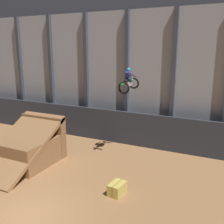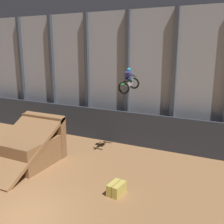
{
  "view_description": "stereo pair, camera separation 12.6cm",
  "coord_description": "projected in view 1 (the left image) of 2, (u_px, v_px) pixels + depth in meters",
  "views": [
    {
      "loc": [
        7.26,
        -7.0,
        6.73
      ],
      "look_at": [
        0.82,
        6.41,
        3.09
      ],
      "focal_mm": 42.0,
      "sensor_mm": 36.0,
      "label": 1
    },
    {
      "loc": [
        7.37,
        -6.95,
        6.73
      ],
      "look_at": [
        0.82,
        6.41,
        3.09
      ],
      "focal_mm": 42.0,
      "sensor_mm": 36.0,
      "label": 2
    }
  ],
  "objects": [
    {
      "name": "dirt_ramp",
      "position": [
        30.0,
        147.0,
        15.82
      ],
      "size": [
        3.1,
        4.93,
        2.76
      ],
      "color": "olive",
      "rests_on": "ground_plane"
    },
    {
      "name": "hay_bale_trackside",
      "position": [
        117.0,
        189.0,
        12.36
      ],
      "size": [
        0.69,
        0.96,
        0.57
      ],
      "rotation": [
        0.0,
        0.0,
        1.46
      ],
      "color": "#CCB751",
      "rests_on": "ground_plane"
    },
    {
      "name": "arena_back_wall",
      "position": [
        127.0,
        77.0,
        19.06
      ],
      "size": [
        32.0,
        0.4,
        9.32
      ],
      "color": "#A3A8B2",
      "rests_on": "ground_plane"
    },
    {
      "name": "rider_bike_solo",
      "position": [
        129.0,
        82.0,
        15.74
      ],
      "size": [
        0.81,
        1.81,
        1.51
      ],
      "rotation": [
        0.09,
        0.0,
        -0.05
      ],
      "color": "black"
    },
    {
      "name": "ground_plane",
      "position": [
        27.0,
        216.0,
        10.78
      ],
      "size": [
        60.0,
        60.0,
        0.0
      ],
      "primitive_type": "plane",
      "color": "#996B42"
    },
    {
      "name": "lower_barrier",
      "position": [
        120.0,
        127.0,
        18.84
      ],
      "size": [
        31.36,
        0.2,
        2.38
      ],
      "color": "#2D333D",
      "rests_on": "ground_plane"
    }
  ]
}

